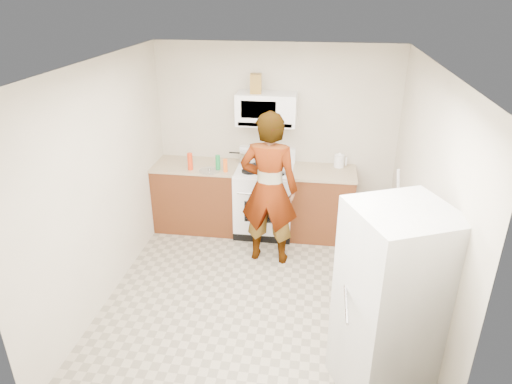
% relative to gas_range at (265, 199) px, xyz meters
% --- Properties ---
extents(floor, '(3.60, 3.60, 0.00)m').
position_rel_gas_range_xyz_m(floor, '(0.10, -1.48, -0.49)').
color(floor, gray).
rests_on(floor, ground).
extents(back_wall, '(3.20, 0.02, 2.50)m').
position_rel_gas_range_xyz_m(back_wall, '(0.10, 0.31, 0.76)').
color(back_wall, beige).
rests_on(back_wall, floor).
extents(right_wall, '(0.02, 3.60, 2.50)m').
position_rel_gas_range_xyz_m(right_wall, '(1.69, -1.48, 0.76)').
color(right_wall, beige).
rests_on(right_wall, floor).
extents(cabinet_left, '(1.12, 0.62, 0.90)m').
position_rel_gas_range_xyz_m(cabinet_left, '(-0.94, 0.01, -0.04)').
color(cabinet_left, '#582714').
rests_on(cabinet_left, floor).
extents(counter_left, '(1.14, 0.64, 0.03)m').
position_rel_gas_range_xyz_m(counter_left, '(-0.94, 0.01, 0.43)').
color(counter_left, tan).
rests_on(counter_left, cabinet_left).
extents(cabinet_right, '(0.80, 0.62, 0.90)m').
position_rel_gas_range_xyz_m(cabinet_right, '(0.78, 0.01, -0.04)').
color(cabinet_right, '#582714').
rests_on(cabinet_right, floor).
extents(counter_right, '(0.82, 0.64, 0.03)m').
position_rel_gas_range_xyz_m(counter_right, '(0.78, 0.01, 0.43)').
color(counter_right, tan).
rests_on(counter_right, cabinet_right).
extents(gas_range, '(0.76, 0.65, 1.13)m').
position_rel_gas_range_xyz_m(gas_range, '(0.00, 0.00, 0.00)').
color(gas_range, white).
rests_on(gas_range, floor).
extents(microwave, '(0.76, 0.38, 0.40)m').
position_rel_gas_range_xyz_m(microwave, '(0.00, 0.13, 1.21)').
color(microwave, white).
rests_on(microwave, back_wall).
extents(person, '(0.72, 0.50, 1.89)m').
position_rel_gas_range_xyz_m(person, '(0.14, -0.69, 0.46)').
color(person, tan).
rests_on(person, floor).
extents(fridge, '(0.92, 0.92, 1.70)m').
position_rel_gas_range_xyz_m(fridge, '(1.33, -2.58, 0.36)').
color(fridge, silver).
rests_on(fridge, floor).
extents(kettle, '(0.16, 0.16, 0.16)m').
position_rel_gas_range_xyz_m(kettle, '(0.97, 0.20, 0.53)').
color(kettle, white).
rests_on(kettle, counter_right).
extents(jug, '(0.15, 0.15, 0.24)m').
position_rel_gas_range_xyz_m(jug, '(-0.14, 0.10, 1.53)').
color(jug, brown).
rests_on(jug, microwave).
extents(saucepan, '(0.28, 0.28, 0.14)m').
position_rel_gas_range_xyz_m(saucepan, '(-0.24, 0.17, 0.54)').
color(saucepan, silver).
rests_on(saucepan, gas_range).
extents(tray, '(0.26, 0.18, 0.05)m').
position_rel_gas_range_xyz_m(tray, '(0.20, -0.12, 0.47)').
color(tray, silver).
rests_on(tray, gas_range).
extents(bottle_spray, '(0.09, 0.09, 0.23)m').
position_rel_gas_range_xyz_m(bottle_spray, '(-0.96, -0.19, 0.56)').
color(bottle_spray, red).
rests_on(bottle_spray, counter_left).
extents(bottle_hot_sauce, '(0.07, 0.07, 0.17)m').
position_rel_gas_range_xyz_m(bottle_hot_sauce, '(-0.49, -0.20, 0.54)').
color(bottle_hot_sauce, orange).
rests_on(bottle_hot_sauce, counter_left).
extents(bottle_green_cap, '(0.08, 0.08, 0.20)m').
position_rel_gas_range_xyz_m(bottle_green_cap, '(-0.60, -0.13, 0.55)').
color(bottle_green_cap, '#17813C').
rests_on(bottle_green_cap, counter_left).
extents(pot_lid, '(0.28, 0.28, 0.01)m').
position_rel_gas_range_xyz_m(pot_lid, '(-0.70, -0.21, 0.46)').
color(pot_lid, silver).
rests_on(pot_lid, counter_left).
extents(broom, '(0.21, 0.23, 1.35)m').
position_rel_gas_range_xyz_m(broom, '(1.63, -0.81, 0.20)').
color(broom, silver).
rests_on(broom, floor).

